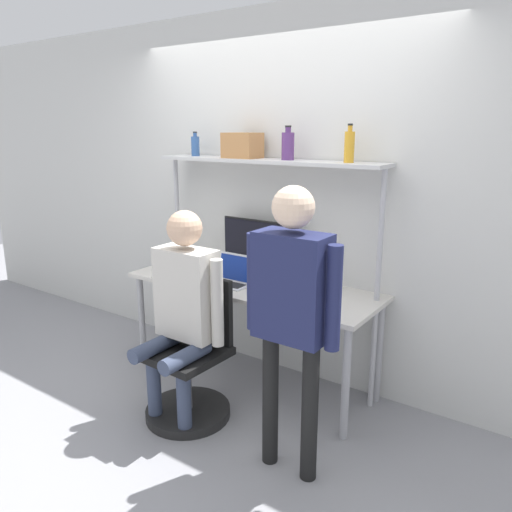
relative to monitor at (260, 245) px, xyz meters
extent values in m
plane|color=gray|center=(0.07, -0.55, -1.01)|extent=(12.00, 12.00, 0.00)
cube|color=silver|center=(0.07, 0.15, 0.34)|extent=(8.00, 0.06, 2.70)
cube|color=beige|center=(0.07, -0.20, -0.25)|extent=(1.89, 0.65, 0.03)
cylinder|color=#A5A5AA|center=(-0.82, -0.47, -0.64)|extent=(0.05, 0.05, 0.74)
cylinder|color=#A5A5AA|center=(0.95, -0.47, -0.64)|extent=(0.05, 0.05, 0.74)
cylinder|color=#A5A5AA|center=(-0.82, 0.06, -0.64)|extent=(0.05, 0.05, 0.74)
cylinder|color=#A5A5AA|center=(0.95, 0.06, -0.64)|extent=(0.05, 0.05, 0.74)
cube|color=silver|center=(0.07, -0.02, 0.62)|extent=(1.80, 0.28, 0.02)
cylinder|color=#B2B2B7|center=(-0.81, -0.02, -0.19)|extent=(0.04, 0.04, 1.65)
cylinder|color=#B2B2B7|center=(0.95, -0.02, -0.19)|extent=(0.04, 0.04, 1.65)
cylinder|color=black|center=(0.00, 0.00, -0.23)|extent=(0.18, 0.18, 0.01)
cylinder|color=black|center=(0.00, 0.00, -0.18)|extent=(0.06, 0.06, 0.09)
cube|color=black|center=(0.00, 0.00, 0.02)|extent=(0.66, 0.01, 0.34)
cube|color=black|center=(0.00, 0.00, 0.02)|extent=(0.64, 0.02, 0.31)
cube|color=silver|center=(-0.05, -0.31, -0.23)|extent=(0.31, 0.20, 0.01)
cube|color=black|center=(-0.05, -0.33, -0.23)|extent=(0.26, 0.11, 0.00)
cube|color=silver|center=(-0.05, -0.23, -0.13)|extent=(0.31, 0.05, 0.20)
cube|color=navy|center=(-0.05, -0.24, -0.13)|extent=(0.27, 0.04, 0.17)
cube|color=#264C8C|center=(0.20, -0.29, -0.23)|extent=(0.07, 0.15, 0.01)
cube|color=black|center=(0.20, -0.29, -0.23)|extent=(0.06, 0.13, 0.00)
cylinder|color=black|center=(0.00, -0.84, -0.98)|extent=(0.56, 0.56, 0.06)
cylinder|color=#4C4C51|center=(0.00, -0.84, -0.77)|extent=(0.06, 0.06, 0.37)
cube|color=black|center=(0.00, -0.84, -0.56)|extent=(0.48, 0.48, 0.05)
cube|color=black|center=(0.01, -0.63, -0.31)|extent=(0.42, 0.06, 0.45)
cylinder|color=#38425B|center=(-0.13, -1.01, -0.77)|extent=(0.09, 0.09, 0.48)
cylinder|color=#38425B|center=(0.13, -1.01, -0.77)|extent=(0.09, 0.09, 0.48)
cylinder|color=#38425B|center=(-0.13, -0.98, -0.49)|extent=(0.10, 0.38, 0.10)
cylinder|color=#38425B|center=(0.13, -0.98, -0.49)|extent=(0.10, 0.38, 0.10)
cube|color=beige|center=(0.00, -0.81, -0.16)|extent=(0.40, 0.20, 0.58)
cylinder|color=beige|center=(-0.25, -0.81, -0.17)|extent=(0.08, 0.08, 0.55)
cylinder|color=beige|center=(0.24, -0.81, -0.17)|extent=(0.08, 0.08, 0.55)
sphere|color=#D8AD8C|center=(0.00, -0.81, 0.26)|extent=(0.22, 0.22, 0.22)
cylinder|color=black|center=(0.70, -0.91, -0.61)|extent=(0.09, 0.09, 0.80)
cylinder|color=black|center=(0.95, -0.91, -0.61)|extent=(0.09, 0.09, 0.80)
cube|color=#1E234C|center=(0.82, -0.91, 0.07)|extent=(0.38, 0.20, 0.56)
cylinder|color=#1E234C|center=(0.59, -0.91, 0.05)|extent=(0.08, 0.08, 0.54)
cylinder|color=#1E234C|center=(1.06, -0.91, 0.05)|extent=(0.08, 0.08, 0.54)
sphere|color=beige|center=(0.82, -0.91, 0.48)|extent=(0.22, 0.22, 0.22)
cylinder|color=#593372|center=(0.25, -0.02, 0.73)|extent=(0.09, 0.09, 0.18)
cylinder|color=#593372|center=(0.25, -0.02, 0.84)|extent=(0.04, 0.04, 0.03)
cylinder|color=black|center=(0.25, -0.02, 0.86)|extent=(0.04, 0.04, 0.01)
cylinder|color=gold|center=(0.70, -0.02, 0.73)|extent=(0.06, 0.06, 0.19)
cylinder|color=gold|center=(0.70, -0.02, 0.85)|extent=(0.03, 0.03, 0.04)
cylinder|color=black|center=(0.70, -0.02, 0.87)|extent=(0.03, 0.03, 0.01)
cylinder|color=#335999|center=(-0.59, -0.02, 0.71)|extent=(0.06, 0.06, 0.15)
cylinder|color=#335999|center=(-0.59, -0.02, 0.80)|extent=(0.03, 0.03, 0.03)
cylinder|color=black|center=(-0.59, -0.02, 0.82)|extent=(0.03, 0.03, 0.01)
cube|color=#B27A47|center=(-0.14, -0.02, 0.73)|extent=(0.26, 0.19, 0.18)
camera|label=1|loc=(2.06, -3.01, 0.86)|focal=35.00mm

